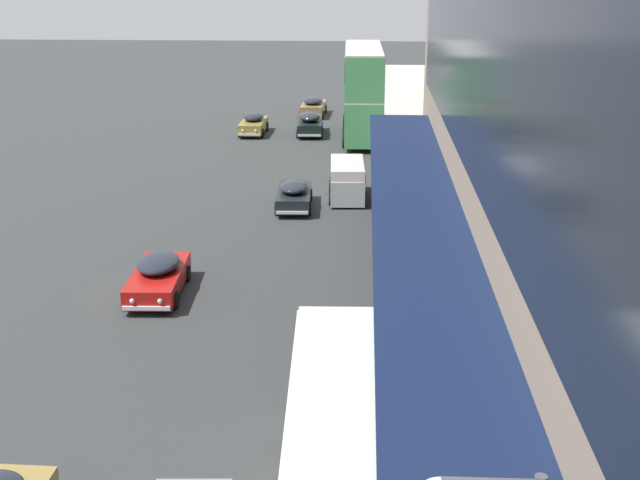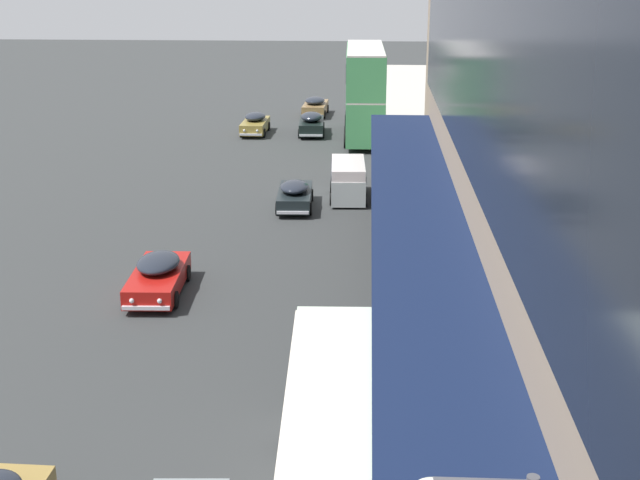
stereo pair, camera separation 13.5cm
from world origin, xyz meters
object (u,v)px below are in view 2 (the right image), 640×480
object	(u,v)px
transit_bus_kerbside_rear	(341,447)
pedestrian_at_kerb	(486,421)
sedan_lead_near	(311,123)
sedan_second_mid	(295,195)
sedan_trailing_near	(255,123)
sedan_trailing_mid	(158,275)
vw_van	(348,178)
transit_bus_kerbside_front	(365,90)
sedan_lead_mid	(315,106)

from	to	relation	value
transit_bus_kerbside_rear	pedestrian_at_kerb	size ratio (longest dim) A/B	5.10
sedan_lead_near	sedan_second_mid	size ratio (longest dim) A/B	1.05
sedan_trailing_near	sedan_second_mid	xyz separation A→B (m)	(4.43, -19.36, -0.03)
sedan_trailing_mid	vw_van	size ratio (longest dim) A/B	1.06
sedan_lead_near	transit_bus_kerbside_front	bearing A→B (deg)	-16.28
sedan_trailing_mid	sedan_trailing_near	bearing A→B (deg)	90.37
transit_bus_kerbside_front	transit_bus_kerbside_rear	size ratio (longest dim) A/B	1.15
sedan_lead_mid	pedestrian_at_kerb	xyz separation A→B (m)	(7.32, -50.50, 0.43)
sedan_trailing_near	sedan_lead_mid	size ratio (longest dim) A/B	0.97
transit_bus_kerbside_rear	sedan_trailing_mid	bearing A→B (deg)	117.88
transit_bus_kerbside_front	transit_bus_kerbside_rear	distance (m)	44.34
transit_bus_kerbside_front	sedan_lead_near	bearing A→B (deg)	163.72
sedan_lead_near	sedan_lead_mid	distance (m)	7.78
transit_bus_kerbside_rear	sedan_trailing_near	world-z (taller)	transit_bus_kerbside_rear
sedan_trailing_near	sedan_trailing_mid	bearing A→B (deg)	-89.63
vw_van	transit_bus_kerbside_front	bearing A→B (deg)	87.33
sedan_lead_near	vw_van	bearing A→B (deg)	-80.02
transit_bus_kerbside_rear	sedan_lead_mid	xyz separation A→B (m)	(-3.74, 53.19, -1.20)
transit_bus_kerbside_rear	sedan_lead_near	bearing A→B (deg)	94.46
transit_bus_kerbside_front	vw_van	bearing A→B (deg)	-92.67
sedan_second_mid	sedan_trailing_mid	bearing A→B (deg)	-109.19
transit_bus_kerbside_front	transit_bus_kerbside_rear	world-z (taller)	transit_bus_kerbside_front
transit_bus_kerbside_front	sedan_trailing_mid	size ratio (longest dim) A/B	2.24
sedan_trailing_near	transit_bus_kerbside_front	bearing A→B (deg)	-8.53
sedan_lead_mid	sedan_trailing_near	bearing A→B (deg)	-116.62
sedan_trailing_near	vw_van	size ratio (longest dim) A/B	0.96
transit_bus_kerbside_front	sedan_second_mid	distance (m)	18.69
transit_bus_kerbside_rear	sedan_trailing_near	size ratio (longest dim) A/B	2.14
transit_bus_kerbside_rear	sedan_second_mid	distance (m)	26.35
transit_bus_kerbside_front	sedan_trailing_mid	world-z (taller)	transit_bus_kerbside_front
sedan_lead_near	vw_van	size ratio (longest dim) A/B	1.02
sedan_trailing_mid	sedan_second_mid	bearing A→B (deg)	70.81
transit_bus_kerbside_rear	pedestrian_at_kerb	world-z (taller)	transit_bus_kerbside_rear
sedan_lead_near	vw_van	distance (m)	17.47
sedan_trailing_mid	transit_bus_kerbside_front	bearing A→B (deg)	75.88
sedan_lead_near	sedan_trailing_mid	bearing A→B (deg)	-96.99
sedan_lead_near	sedan_lead_mid	size ratio (longest dim) A/B	1.03
sedan_trailing_near	sedan_lead_near	world-z (taller)	sedan_lead_near
transit_bus_kerbside_rear	pedestrian_at_kerb	distance (m)	4.54
sedan_lead_near	pedestrian_at_kerb	xyz separation A→B (m)	(7.12, -42.73, 0.39)
sedan_trailing_mid	transit_bus_kerbside_rear	bearing A→B (deg)	-62.12
transit_bus_kerbside_front	sedan_lead_near	distance (m)	4.71
transit_bus_kerbside_rear	sedan_trailing_near	distance (m)	46.13
transit_bus_kerbside_rear	sedan_trailing_mid	distance (m)	15.87
sedan_trailing_mid	vw_van	xyz separation A→B (m)	(6.88, 14.23, 0.37)
transit_bus_kerbside_front	pedestrian_at_kerb	xyz separation A→B (m)	(3.34, -41.62, -2.20)
sedan_lead_mid	transit_bus_kerbside_front	bearing A→B (deg)	-65.88
sedan_trailing_mid	sedan_lead_near	bearing A→B (deg)	83.01
transit_bus_kerbside_front	sedan_trailing_near	bearing A→B (deg)	171.47
sedan_trailing_mid	vw_van	distance (m)	15.81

